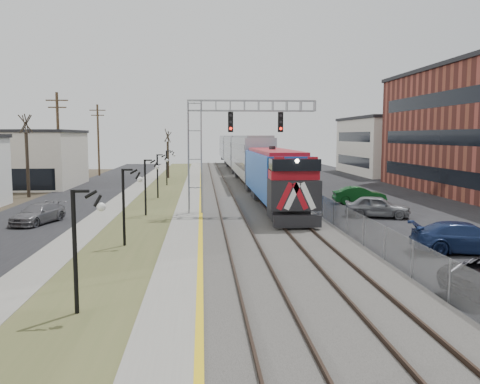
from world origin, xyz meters
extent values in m
cube|color=black|center=(-11.50, 35.00, 0.02)|extent=(7.00, 120.00, 0.04)
cube|color=gray|center=(-7.00, 35.00, 0.04)|extent=(2.00, 120.00, 0.08)
cube|color=#4C532C|center=(-4.00, 35.00, 0.03)|extent=(4.00, 120.00, 0.06)
cube|color=gray|center=(-1.00, 35.00, 0.12)|extent=(2.00, 120.00, 0.24)
cube|color=#595651|center=(4.00, 35.00, 0.10)|extent=(8.00, 120.00, 0.20)
cube|color=black|center=(16.00, 35.00, 0.02)|extent=(16.00, 120.00, 0.04)
cube|color=gold|center=(-0.12, 35.00, 0.24)|extent=(0.24, 120.00, 0.01)
cube|color=#2D2119|center=(1.25, 35.00, 0.28)|extent=(0.08, 120.00, 0.15)
cube|color=#2D2119|center=(2.75, 35.00, 0.28)|extent=(0.08, 120.00, 0.15)
cube|color=#2D2119|center=(4.75, 35.00, 0.28)|extent=(0.08, 120.00, 0.15)
cube|color=#2D2119|center=(6.25, 35.00, 0.28)|extent=(0.08, 120.00, 0.15)
cube|color=#154AAC|center=(5.50, 29.64, 2.47)|extent=(3.00, 17.00, 4.25)
cube|color=black|center=(5.50, 20.94, 0.70)|extent=(2.80, 0.50, 0.70)
cube|color=#989BA1|center=(5.50, 49.94, 3.01)|extent=(3.00, 22.00, 5.33)
cube|color=#989BA1|center=(5.50, 72.74, 3.01)|extent=(3.00, 22.00, 5.33)
cube|color=#989BA1|center=(5.50, 95.54, 3.01)|extent=(3.00, 22.00, 5.33)
cube|color=gray|center=(-0.50, 28.00, 4.00)|extent=(1.00, 1.00, 8.00)
cube|color=gray|center=(3.50, 28.00, 7.75)|extent=(9.00, 0.80, 0.80)
cube|color=black|center=(2.00, 27.55, 6.60)|extent=(0.35, 0.25, 1.40)
cube|color=black|center=(5.50, 27.55, 6.60)|extent=(0.35, 0.25, 1.40)
cylinder|color=black|center=(-4.00, 8.00, 2.00)|extent=(0.14, 0.14, 4.00)
cylinder|color=black|center=(-4.00, 18.00, 2.00)|extent=(0.14, 0.14, 4.00)
cylinder|color=black|center=(-4.00, 28.00, 2.00)|extent=(0.14, 0.14, 4.00)
cylinder|color=black|center=(-4.00, 38.00, 2.00)|extent=(0.14, 0.14, 4.00)
cylinder|color=black|center=(-4.00, 50.00, 2.00)|extent=(0.14, 0.14, 4.00)
cylinder|color=#4C3823|center=(-14.50, 45.00, 5.00)|extent=(0.28, 0.28, 10.00)
cylinder|color=#4C3823|center=(-14.50, 65.00, 5.00)|extent=(0.28, 0.28, 10.00)
cube|color=gray|center=(8.20, 35.00, 0.80)|extent=(0.04, 120.00, 1.60)
cube|color=#BCB3A4|center=(-21.00, 50.00, 3.00)|extent=(14.00, 12.00, 6.00)
cube|color=#BCB3A4|center=(30.00, 65.00, 4.00)|extent=(16.00, 18.00, 8.00)
cylinder|color=#382D23|center=(-16.00, 40.00, 2.97)|extent=(0.30, 0.30, 5.95)
cylinder|color=#382D23|center=(-4.50, 60.00, 2.45)|extent=(0.30, 0.30, 4.90)
imported|color=#15244C|center=(12.61, 15.19, 0.74)|extent=(5.36, 2.83, 1.48)
imported|color=slate|center=(12.06, 25.99, 0.75)|extent=(4.75, 3.08, 1.51)
imported|color=#0D4216|center=(13.00, 33.04, 0.71)|extent=(4.38, 1.79, 1.41)
imported|color=slate|center=(-10.54, 25.19, 0.64)|extent=(3.04, 4.73, 1.28)
camera|label=1|loc=(-0.01, -7.91, 5.65)|focal=38.00mm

